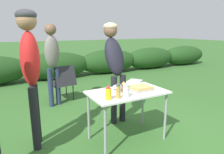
{
  "coord_description": "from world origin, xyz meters",
  "views": [
    {
      "loc": [
        -1.48,
        -2.27,
        1.58
      ],
      "look_at": [
        -0.07,
        0.33,
        0.89
      ],
      "focal_mm": 32.0,
      "sensor_mm": 36.0,
      "label": 1
    }
  ],
  "objects_px": {
    "plate_stack": "(101,93)",
    "standing_person_in_olive_jacket": "(30,62)",
    "mustard_bottle": "(108,93)",
    "standing_person_in_dark_puffer": "(114,59)",
    "paper_cup_stack": "(126,91)",
    "folding_table": "(127,97)",
    "food_tray": "(141,88)",
    "cooler_box": "(134,88)",
    "camp_chair_green_behind_table": "(63,81)",
    "mixing_bowl": "(119,87)",
    "standing_person_in_gray_fleece": "(52,56)",
    "spice_jar": "(118,91)",
    "beer_bottle": "(124,87)"
  },
  "relations": [
    {
      "from": "folding_table",
      "to": "standing_person_in_dark_puffer",
      "type": "distance_m",
      "value": 0.83
    },
    {
      "from": "standing_person_in_dark_puffer",
      "to": "mustard_bottle",
      "type": "bearing_deg",
      "value": -127.33
    },
    {
      "from": "folding_table",
      "to": "camp_chair_green_behind_table",
      "type": "bearing_deg",
      "value": 100.09
    },
    {
      "from": "spice_jar",
      "to": "cooler_box",
      "type": "bearing_deg",
      "value": 50.53
    },
    {
      "from": "standing_person_in_dark_puffer",
      "to": "standing_person_in_gray_fleece",
      "type": "distance_m",
      "value": 1.45
    },
    {
      "from": "plate_stack",
      "to": "beer_bottle",
      "type": "distance_m",
      "value": 0.33
    },
    {
      "from": "mustard_bottle",
      "to": "camp_chair_green_behind_table",
      "type": "distance_m",
      "value": 2.29
    },
    {
      "from": "paper_cup_stack",
      "to": "standing_person_in_dark_puffer",
      "type": "distance_m",
      "value": 0.99
    },
    {
      "from": "folding_table",
      "to": "food_tray",
      "type": "relative_size",
      "value": 3.35
    },
    {
      "from": "standing_person_in_olive_jacket",
      "to": "camp_chair_green_behind_table",
      "type": "relative_size",
      "value": 2.21
    },
    {
      "from": "plate_stack",
      "to": "mustard_bottle",
      "type": "distance_m",
      "value": 0.24
    },
    {
      "from": "standing_person_in_olive_jacket",
      "to": "standing_person_in_dark_puffer",
      "type": "bearing_deg",
      "value": -67.91
    },
    {
      "from": "beer_bottle",
      "to": "cooler_box",
      "type": "relative_size",
      "value": 0.28
    },
    {
      "from": "plate_stack",
      "to": "standing_person_in_gray_fleece",
      "type": "relative_size",
      "value": 0.15
    },
    {
      "from": "standing_person_in_dark_puffer",
      "to": "standing_person_in_gray_fleece",
      "type": "xyz_separation_m",
      "value": [
        -0.78,
        1.22,
        -0.04
      ]
    },
    {
      "from": "standing_person_in_olive_jacket",
      "to": "mustard_bottle",
      "type": "bearing_deg",
      "value": -115.37
    },
    {
      "from": "mustard_bottle",
      "to": "camp_chair_green_behind_table",
      "type": "bearing_deg",
      "value": 89.51
    },
    {
      "from": "plate_stack",
      "to": "camp_chair_green_behind_table",
      "type": "distance_m",
      "value": 2.06
    },
    {
      "from": "food_tray",
      "to": "mixing_bowl",
      "type": "xyz_separation_m",
      "value": [
        -0.27,
        0.16,
        0.01
      ]
    },
    {
      "from": "mixing_bowl",
      "to": "spice_jar",
      "type": "relative_size",
      "value": 1.03
    },
    {
      "from": "camp_chair_green_behind_table",
      "to": "beer_bottle",
      "type": "bearing_deg",
      "value": -89.31
    },
    {
      "from": "plate_stack",
      "to": "paper_cup_stack",
      "type": "xyz_separation_m",
      "value": [
        0.23,
        -0.26,
        0.07
      ]
    },
    {
      "from": "standing_person_in_gray_fleece",
      "to": "food_tray",
      "type": "bearing_deg",
      "value": -84.51
    },
    {
      "from": "paper_cup_stack",
      "to": "cooler_box",
      "type": "height_order",
      "value": "paper_cup_stack"
    },
    {
      "from": "spice_jar",
      "to": "plate_stack",
      "type": "bearing_deg",
      "value": 116.3
    },
    {
      "from": "plate_stack",
      "to": "standing_person_in_olive_jacket",
      "type": "distance_m",
      "value": 0.99
    },
    {
      "from": "food_tray",
      "to": "camp_chair_green_behind_table",
      "type": "xyz_separation_m",
      "value": [
        -0.59,
        2.11,
        -0.3
      ]
    },
    {
      "from": "folding_table",
      "to": "cooler_box",
      "type": "distance_m",
      "value": 2.24
    },
    {
      "from": "spice_jar",
      "to": "camp_chair_green_behind_table",
      "type": "distance_m",
      "value": 2.32
    },
    {
      "from": "spice_jar",
      "to": "mustard_bottle",
      "type": "bearing_deg",
      "value": 167.11
    },
    {
      "from": "mustard_bottle",
      "to": "standing_person_in_gray_fleece",
      "type": "xyz_separation_m",
      "value": [
        -0.22,
        2.07,
        0.23
      ]
    },
    {
      "from": "food_tray",
      "to": "plate_stack",
      "type": "distance_m",
      "value": 0.61
    },
    {
      "from": "paper_cup_stack",
      "to": "folding_table",
      "type": "bearing_deg",
      "value": 52.45
    },
    {
      "from": "paper_cup_stack",
      "to": "standing_person_in_dark_puffer",
      "type": "xyz_separation_m",
      "value": [
        0.33,
        0.89,
        0.28
      ]
    },
    {
      "from": "standing_person_in_dark_puffer",
      "to": "camp_chair_green_behind_table",
      "type": "relative_size",
      "value": 2.06
    },
    {
      "from": "folding_table",
      "to": "standing_person_in_olive_jacket",
      "type": "height_order",
      "value": "standing_person_in_olive_jacket"
    },
    {
      "from": "mixing_bowl",
      "to": "standing_person_in_dark_puffer",
      "type": "height_order",
      "value": "standing_person_in_dark_puffer"
    },
    {
      "from": "food_tray",
      "to": "cooler_box",
      "type": "height_order",
      "value": "food_tray"
    },
    {
      "from": "mustard_bottle",
      "to": "camp_chair_green_behind_table",
      "type": "xyz_separation_m",
      "value": [
        0.02,
        2.26,
        -0.36
      ]
    },
    {
      "from": "mustard_bottle",
      "to": "standing_person_in_dark_puffer",
      "type": "distance_m",
      "value": 1.06
    },
    {
      "from": "cooler_box",
      "to": "camp_chair_green_behind_table",
      "type": "bearing_deg",
      "value": -46.47
    },
    {
      "from": "beer_bottle",
      "to": "food_tray",
      "type": "bearing_deg",
      "value": -1.37
    },
    {
      "from": "folding_table",
      "to": "food_tray",
      "type": "height_order",
      "value": "food_tray"
    },
    {
      "from": "camp_chair_green_behind_table",
      "to": "cooler_box",
      "type": "distance_m",
      "value": 1.76
    },
    {
      "from": "standing_person_in_olive_jacket",
      "to": "plate_stack",
      "type": "bearing_deg",
      "value": -103.87
    },
    {
      "from": "standing_person_in_gray_fleece",
      "to": "camp_chair_green_behind_table",
      "type": "bearing_deg",
      "value": 21.19
    },
    {
      "from": "food_tray",
      "to": "standing_person_in_olive_jacket",
      "type": "relative_size",
      "value": 0.18
    },
    {
      "from": "food_tray",
      "to": "mustard_bottle",
      "type": "distance_m",
      "value": 0.63
    },
    {
      "from": "standing_person_in_olive_jacket",
      "to": "camp_chair_green_behind_table",
      "type": "height_order",
      "value": "standing_person_in_olive_jacket"
    },
    {
      "from": "standing_person_in_olive_jacket",
      "to": "paper_cup_stack",
      "type": "bearing_deg",
      "value": -109.97
    }
  ]
}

